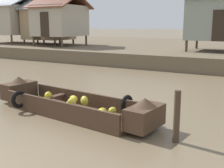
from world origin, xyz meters
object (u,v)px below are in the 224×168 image
object	(u,v)px
banana_boat	(72,105)
mooring_post	(177,117)
stilt_house_right	(224,17)
stilt_house_mid_right	(60,20)
stilt_house_mid_left	(48,23)
stilt_house_left	(10,19)

from	to	relation	value
banana_boat	mooring_post	world-z (taller)	mooring_post
banana_boat	mooring_post	bearing A→B (deg)	-8.91
banana_boat	stilt_house_right	world-z (taller)	stilt_house_right
stilt_house_mid_right	stilt_house_right	xyz separation A→B (m)	(12.11, 1.12, 0.08)
stilt_house_mid_left	banana_boat	bearing A→B (deg)	-46.60
stilt_house_mid_left	mooring_post	world-z (taller)	stilt_house_mid_left
stilt_house_left	stilt_house_right	world-z (taller)	stilt_house_left
stilt_house_right	banana_boat	bearing A→B (deg)	-98.41
banana_boat	stilt_house_left	bearing A→B (deg)	142.55
mooring_post	stilt_house_mid_left	bearing A→B (deg)	138.84
stilt_house_right	mooring_post	size ratio (longest dim) A/B	4.28
stilt_house_left	mooring_post	bearing A→B (deg)	-33.74
stilt_house_mid_left	stilt_house_right	distance (m)	14.40
banana_boat	stilt_house_mid_left	world-z (taller)	stilt_house_mid_left
stilt_house_left	stilt_house_mid_right	size ratio (longest dim) A/B	1.15
stilt_house_mid_left	stilt_house_right	size ratio (longest dim) A/B	0.92
stilt_house_mid_right	stilt_house_right	world-z (taller)	stilt_house_right
banana_boat	stilt_house_mid_left	distance (m)	18.29
banana_boat	stilt_house_right	size ratio (longest dim) A/B	1.10
mooring_post	stilt_house_left	bearing A→B (deg)	146.26
stilt_house_right	stilt_house_mid_left	bearing A→B (deg)	179.72
stilt_house_mid_left	stilt_house_right	bearing A→B (deg)	-0.28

